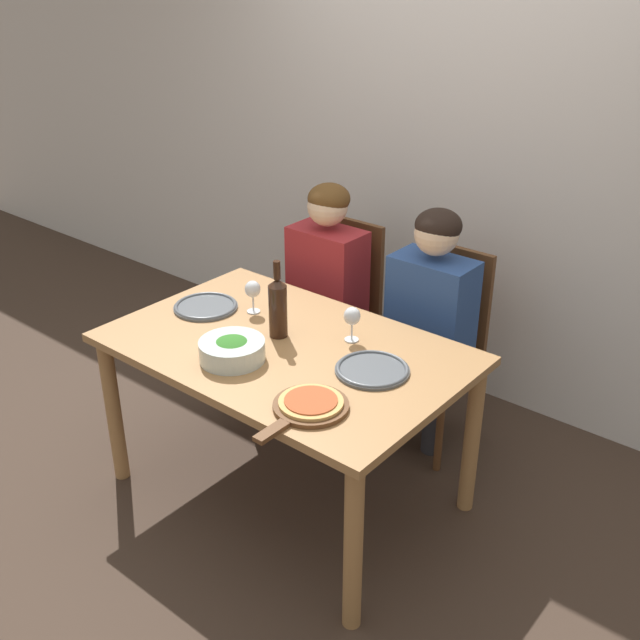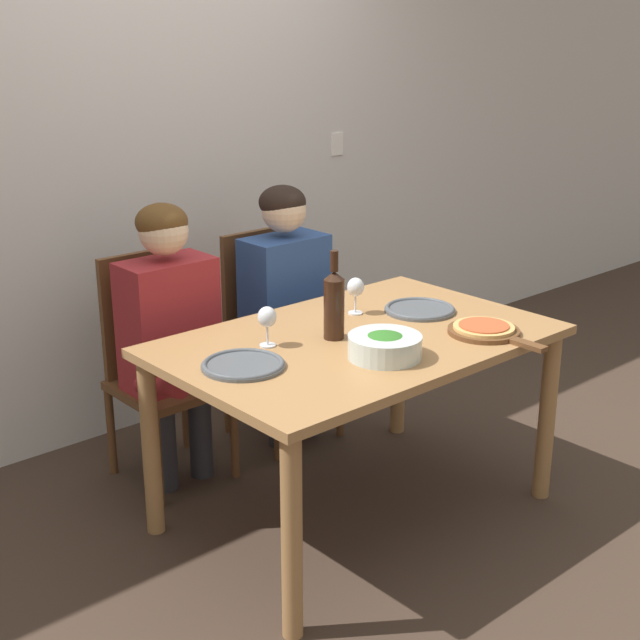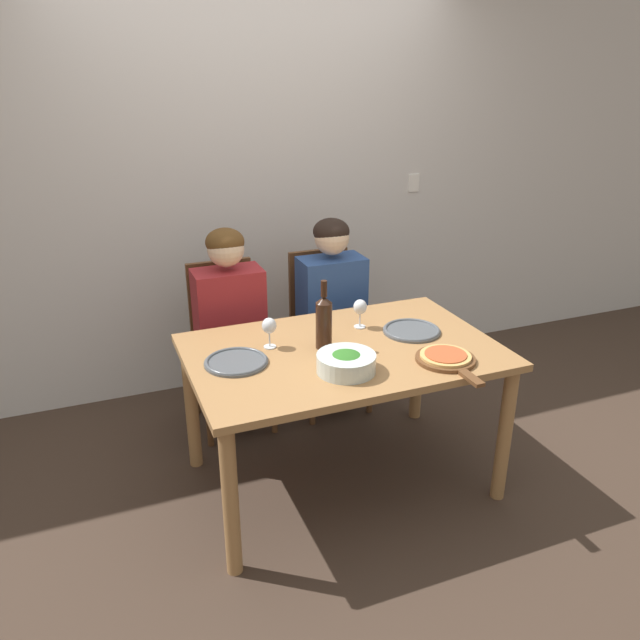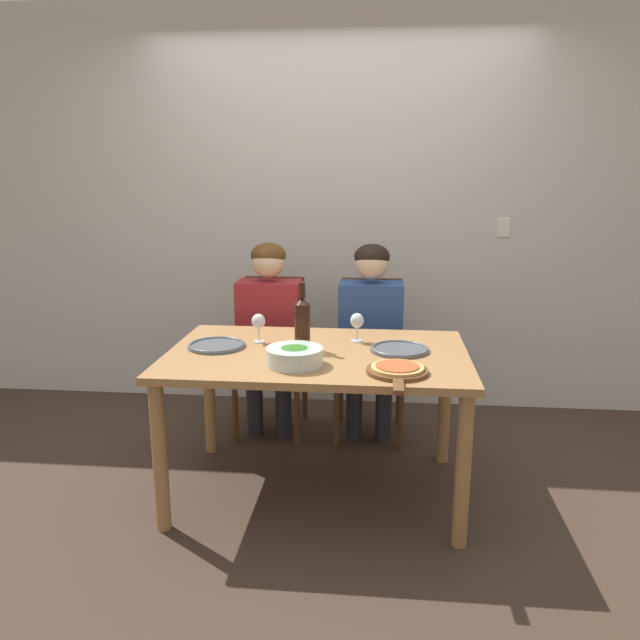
{
  "view_description": "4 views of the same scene",
  "coord_description": "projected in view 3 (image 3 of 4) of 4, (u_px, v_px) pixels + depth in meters",
  "views": [
    {
      "loc": [
        1.83,
        -2.0,
        2.22
      ],
      "look_at": [
        0.11,
        0.09,
        0.87
      ],
      "focal_mm": 42.0,
      "sensor_mm": 36.0,
      "label": 1
    },
    {
      "loc": [
        -2.2,
        -2.27,
        1.88
      ],
      "look_at": [
        -0.12,
        0.08,
        0.83
      ],
      "focal_mm": 50.0,
      "sensor_mm": 36.0,
      "label": 2
    },
    {
      "loc": [
        -1.1,
        -2.46,
        2.01
      ],
      "look_at": [
        -0.12,
        -0.0,
        0.92
      ],
      "focal_mm": 35.0,
      "sensor_mm": 36.0,
      "label": 3
    },
    {
      "loc": [
        0.3,
        -2.92,
        1.62
      ],
      "look_at": [
        0.01,
        0.02,
        0.91
      ],
      "focal_mm": 35.0,
      "sensor_mm": 36.0,
      "label": 4
    }
  ],
  "objects": [
    {
      "name": "back_wall",
      "position": [
        258.0,
        178.0,
        3.9
      ],
      "size": [
        10.0,
        0.06,
        2.7
      ],
      "color": "silver",
      "rests_on": "ground"
    },
    {
      "name": "broccoli_bowl",
      "position": [
        346.0,
        363.0,
        2.73
      ],
      "size": [
        0.26,
        0.26,
        0.09
      ],
      "color": "silver",
      "rests_on": "dining_table"
    },
    {
      "name": "pizza_on_board",
      "position": [
        447.0,
        358.0,
        2.83
      ],
      "size": [
        0.27,
        0.41,
        0.04
      ],
      "color": "brown",
      "rests_on": "dining_table"
    },
    {
      "name": "dining_table",
      "position": [
        343.0,
        367.0,
        3.01
      ],
      "size": [
        1.47,
        0.95,
        0.75
      ],
      "color": "#9E7042",
      "rests_on": "ground"
    },
    {
      "name": "chair_left",
      "position": [
        227.0,
        341.0,
        3.66
      ],
      "size": [
        0.42,
        0.42,
        0.96
      ],
      "color": "brown",
      "rests_on": "ground"
    },
    {
      "name": "dinner_plate_left",
      "position": [
        236.0,
        362.0,
        2.82
      ],
      "size": [
        0.29,
        0.29,
        0.02
      ],
      "color": "#4C5156",
      "rests_on": "dining_table"
    },
    {
      "name": "dinner_plate_right",
      "position": [
        412.0,
        330.0,
        3.15
      ],
      "size": [
        0.29,
        0.29,
        0.02
      ],
      "color": "#4C5156",
      "rests_on": "dining_table"
    },
    {
      "name": "person_woman",
      "position": [
        230.0,
        314.0,
        3.47
      ],
      "size": [
        0.47,
        0.51,
        1.2
      ],
      "color": "#28282D",
      "rests_on": "ground"
    },
    {
      "name": "wine_bottle",
      "position": [
        324.0,
        321.0,
        2.93
      ],
      "size": [
        0.08,
        0.08,
        0.34
      ],
      "color": "black",
      "rests_on": "dining_table"
    },
    {
      "name": "ground_plane",
      "position": [
        341.0,
        479.0,
        3.26
      ],
      "size": [
        40.0,
        40.0,
        0.0
      ],
      "primitive_type": "plane",
      "color": "#3D2D23"
    },
    {
      "name": "chair_right",
      "position": [
        325.0,
        326.0,
        3.87
      ],
      "size": [
        0.42,
        0.42,
        0.96
      ],
      "color": "brown",
      "rests_on": "ground"
    },
    {
      "name": "wine_glass_right",
      "position": [
        360.0,
        308.0,
        3.17
      ],
      "size": [
        0.07,
        0.07,
        0.15
      ],
      "color": "silver",
      "rests_on": "dining_table"
    },
    {
      "name": "person_man",
      "position": [
        332.0,
        300.0,
        3.68
      ],
      "size": [
        0.47,
        0.51,
        1.2
      ],
      "color": "#28282D",
      "rests_on": "ground"
    },
    {
      "name": "wine_glass_left",
      "position": [
        269.0,
        327.0,
        2.94
      ],
      "size": [
        0.07,
        0.07,
        0.15
      ],
      "color": "silver",
      "rests_on": "dining_table"
    }
  ]
}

